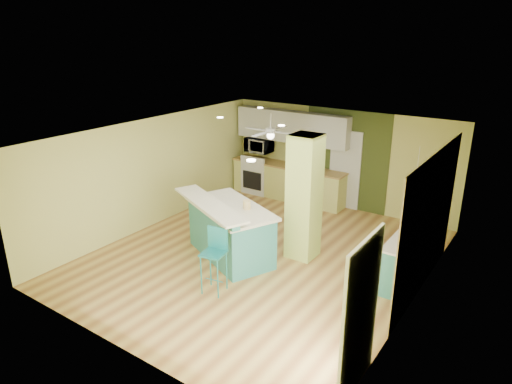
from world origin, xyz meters
TOP-DOWN VIEW (x-y plane):
  - floor at (0.00, 0.00)m, footprint 6.00×7.00m
  - ceiling at (0.00, 0.00)m, footprint 6.00×7.00m
  - wall_back at (0.00, 3.50)m, footprint 6.00×0.01m
  - wall_front at (0.00, -3.50)m, footprint 6.00×0.01m
  - wall_left at (-3.00, 0.00)m, footprint 0.01×7.00m
  - wall_right at (3.00, 0.00)m, footprint 0.01×7.00m
  - wood_panel at (2.99, 0.60)m, footprint 0.02×3.40m
  - olive_accent at (0.20, 3.49)m, footprint 2.20×0.02m
  - interior_door at (0.20, 3.46)m, footprint 0.82×0.05m
  - french_door at (2.97, -2.30)m, footprint 0.04×1.08m
  - column at (0.65, 0.50)m, footprint 0.55×0.55m
  - kitchen_run at (-1.30, 3.20)m, footprint 3.25×0.63m
  - stove at (-2.25, 3.19)m, footprint 0.76×0.66m
  - upper_cabinets at (-1.30, 3.32)m, footprint 3.20×0.34m
  - microwave at (-2.25, 3.20)m, footprint 0.70×0.48m
  - ceiling_fan at (-1.10, 2.00)m, footprint 1.41×1.41m
  - pendant_lamp at (2.65, 0.75)m, footprint 0.14×0.14m
  - wall_decor at (2.96, 0.80)m, footprint 0.03×0.90m
  - peninsula at (-0.54, -0.35)m, footprint 2.48×2.01m
  - bar_stool at (0.04, -1.49)m, footprint 0.45×0.45m
  - side_counter at (2.70, 0.56)m, footprint 0.58×1.36m
  - fruit_bowl at (-0.53, 3.14)m, footprint 0.33×0.33m
  - canister at (-0.19, -0.24)m, footprint 0.15×0.15m

SIDE VIEW (x-z plane):
  - floor at x=0.00m, z-range -0.01..0.00m
  - side_counter at x=2.70m, z-range 0.00..0.88m
  - stove at x=-2.25m, z-range -0.08..1.00m
  - kitchen_run at x=-1.30m, z-range 0.00..0.94m
  - peninsula at x=-0.54m, z-range -0.05..1.19m
  - bar_stool at x=0.04m, z-range 0.20..1.35m
  - fruit_bowl at x=-0.53m, z-range 0.94..1.01m
  - interior_door at x=0.20m, z-range 0.00..2.00m
  - french_door at x=2.97m, z-range 0.00..2.10m
  - canister at x=-0.19m, z-range 1.07..1.24m
  - wall_back at x=0.00m, z-range 0.00..2.50m
  - wall_front at x=0.00m, z-range 0.00..2.50m
  - wall_left at x=-3.00m, z-range 0.00..2.50m
  - wall_right at x=3.00m, z-range 0.00..2.50m
  - wood_panel at x=2.99m, z-range 0.00..2.50m
  - olive_accent at x=0.20m, z-range 0.00..2.50m
  - column at x=0.65m, z-range 0.00..2.50m
  - microwave at x=-2.25m, z-range 1.16..1.55m
  - wall_decor at x=2.96m, z-range 1.20..1.90m
  - pendant_lamp at x=2.65m, z-range 1.54..2.23m
  - upper_cabinets at x=-1.30m, z-range 1.55..2.35m
  - ceiling_fan at x=-1.10m, z-range 1.77..2.38m
  - ceiling at x=0.00m, z-range 2.50..2.51m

